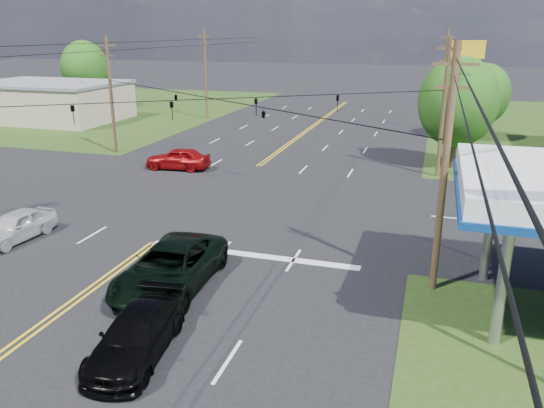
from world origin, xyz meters
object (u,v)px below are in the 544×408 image
(pole_se, at_px, (445,169))
(pole_right_far, at_px, (444,79))
(retail_nw, at_px, (49,102))
(pole_nw, at_px, (111,94))
(pole_left_far, at_px, (206,74))
(tree_right_b, at_px, (482,94))
(suv_black, at_px, (137,335))
(pickup_dkgreen, at_px, (170,268))
(pole_ne, at_px, (444,106))
(pickup_white, at_px, (16,226))
(tree_right_a, at_px, (458,102))
(tree_far_l, at_px, (85,68))

(pole_se, bearing_deg, pole_right_far, 90.00)
(pole_right_far, bearing_deg, retail_nw, -172.06)
(pole_nw, distance_m, pole_left_far, 19.00)
(tree_right_b, bearing_deg, suv_black, -107.00)
(pickup_dkgreen, bearing_deg, pole_right_far, 73.78)
(pole_nw, height_order, pole_right_far, pole_right_far)
(pole_ne, bearing_deg, pickup_white, -136.61)
(pole_left_far, bearing_deg, pole_ne, -36.16)
(pole_left_far, height_order, suv_black, pole_left_far)
(pole_nw, relative_size, pole_right_far, 0.95)
(retail_nw, distance_m, suv_black, 51.44)
(tree_right_a, height_order, tree_far_l, tree_far_l)
(pole_right_far, distance_m, tree_far_l, 45.18)
(pole_right_far, xyz_separation_m, tree_right_b, (3.50, -4.00, -0.95))
(pole_nw, height_order, pickup_white, pole_nw)
(tree_far_l, bearing_deg, pickup_dkgreen, -51.49)
(pole_ne, height_order, pole_right_far, pole_right_far)
(retail_nw, distance_m, tree_right_a, 45.21)
(retail_nw, height_order, pole_nw, pole_nw)
(tree_right_a, bearing_deg, pickup_white, -133.74)
(pole_left_far, relative_size, pole_right_far, 1.00)
(tree_right_b, xyz_separation_m, tree_far_l, (-48.50, 8.00, 0.98))
(tree_far_l, height_order, pickup_white, tree_far_l)
(pole_nw, bearing_deg, tree_right_a, 6.34)
(tree_right_b, bearing_deg, pickup_white, -124.59)
(pole_right_far, relative_size, suv_black, 2.06)
(retail_nw, height_order, suv_black, retail_nw)
(pole_nw, xyz_separation_m, tree_right_a, (27.00, 3.00, -0.05))
(pole_nw, distance_m, pole_right_far, 32.20)
(tree_far_l, xyz_separation_m, pickup_dkgreen, (35.00, -43.99, -4.31))
(retail_nw, relative_size, pickup_dkgreen, 2.52)
(pole_right_far, height_order, tree_right_b, pole_right_far)
(retail_nw, relative_size, tree_far_l, 1.83)
(pole_ne, xyz_separation_m, pole_left_far, (-26.00, 19.00, 0.25))
(tree_right_a, height_order, tree_right_b, tree_right_a)
(pole_nw, distance_m, pickup_white, 20.07)
(retail_nw, height_order, pole_se, pole_se)
(pole_nw, xyz_separation_m, pickup_white, (6.35, -18.58, -4.19))
(pole_ne, xyz_separation_m, pickup_dkgreen, (-10.00, -20.99, -4.03))
(pole_left_far, distance_m, pole_right_far, 26.00)
(pole_se, relative_size, tree_right_a, 1.16)
(pole_se, xyz_separation_m, tree_right_b, (3.50, 33.00, -0.70))
(pickup_white, bearing_deg, suv_black, -27.78)
(pole_se, height_order, tree_right_b, pole_se)
(pickup_dkgreen, bearing_deg, tree_far_l, 126.33)
(pole_left_far, relative_size, pickup_dkgreen, 1.58)
(pole_ne, bearing_deg, pickup_dkgreen, -115.48)
(retail_nw, bearing_deg, pickup_white, -53.52)
(pole_nw, bearing_deg, tree_far_l, 129.56)
(tree_right_a, bearing_deg, suv_black, -109.13)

